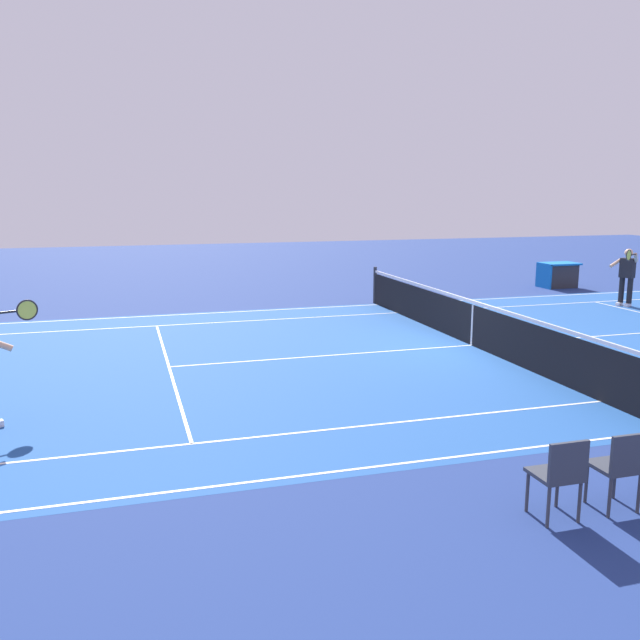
{
  "coord_description": "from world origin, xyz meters",
  "views": [
    {
      "loc": [
        7.17,
        12.64,
        3.28
      ],
      "look_at": [
        3.65,
        0.78,
        0.9
      ],
      "focal_mm": 37.84,
      "sensor_mm": 36.0,
      "label": 1
    }
  ],
  "objects_px": {
    "tennis_net": "(473,323)",
    "spectator_chair_3": "(560,472)",
    "tennis_player_far": "(627,274)",
    "equipment_cart_tarped": "(558,275)",
    "spectator_chair_2": "(620,464)",
    "tennis_ball": "(610,354)"
  },
  "relations": [
    {
      "from": "spectator_chair_2",
      "to": "tennis_net",
      "type": "bearing_deg",
      "value": -107.97
    },
    {
      "from": "tennis_net",
      "to": "equipment_cart_tarped",
      "type": "distance_m",
      "value": 10.16
    },
    {
      "from": "tennis_net",
      "to": "spectator_chair_2",
      "type": "relative_size",
      "value": 13.3
    },
    {
      "from": "tennis_net",
      "to": "spectator_chair_3",
      "type": "height_order",
      "value": "tennis_net"
    },
    {
      "from": "tennis_net",
      "to": "tennis_player_far",
      "type": "relative_size",
      "value": 6.89
    },
    {
      "from": "tennis_ball",
      "to": "spectator_chair_2",
      "type": "bearing_deg",
      "value": 50.92
    },
    {
      "from": "spectator_chair_2",
      "to": "equipment_cart_tarped",
      "type": "height_order",
      "value": "spectator_chair_2"
    },
    {
      "from": "tennis_net",
      "to": "spectator_chair_3",
      "type": "bearing_deg",
      "value": 67.06
    },
    {
      "from": "spectator_chair_2",
      "to": "spectator_chair_3",
      "type": "distance_m",
      "value": 0.72
    },
    {
      "from": "tennis_player_far",
      "to": "equipment_cart_tarped",
      "type": "height_order",
      "value": "tennis_player_far"
    },
    {
      "from": "tennis_player_far",
      "to": "equipment_cart_tarped",
      "type": "bearing_deg",
      "value": -97.37
    },
    {
      "from": "tennis_net",
      "to": "spectator_chair_2",
      "type": "xyz_separation_m",
      "value": [
        2.36,
        7.28,
        0.03
      ]
    },
    {
      "from": "tennis_net",
      "to": "spectator_chair_2",
      "type": "bearing_deg",
      "value": 72.03
    },
    {
      "from": "spectator_chair_2",
      "to": "equipment_cart_tarped",
      "type": "distance_m",
      "value": 17.32
    },
    {
      "from": "tennis_net",
      "to": "spectator_chair_2",
      "type": "height_order",
      "value": "tennis_net"
    },
    {
      "from": "tennis_net",
      "to": "equipment_cart_tarped",
      "type": "height_order",
      "value": "tennis_net"
    },
    {
      "from": "spectator_chair_3",
      "to": "equipment_cart_tarped",
      "type": "height_order",
      "value": "spectator_chair_3"
    },
    {
      "from": "tennis_player_far",
      "to": "spectator_chair_2",
      "type": "bearing_deg",
      "value": 49.21
    },
    {
      "from": "tennis_player_far",
      "to": "tennis_ball",
      "type": "bearing_deg",
      "value": 47.36
    },
    {
      "from": "spectator_chair_3",
      "to": "equipment_cart_tarped",
      "type": "bearing_deg",
      "value": -125.65
    },
    {
      "from": "tennis_net",
      "to": "spectator_chair_3",
      "type": "distance_m",
      "value": 7.91
    },
    {
      "from": "spectator_chair_2",
      "to": "tennis_player_far",
      "type": "bearing_deg",
      "value": -130.79
    }
  ]
}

